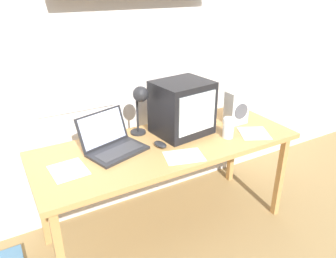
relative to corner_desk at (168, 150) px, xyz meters
name	(u,v)px	position (x,y,z in m)	size (l,w,h in m)	color
ground_plane	(168,226)	(0.00, 0.00, -0.66)	(12.00, 12.00, 0.00)	olive
back_wall	(134,42)	(0.00, 0.49, 0.65)	(5.60, 0.24, 2.60)	silver
corner_desk	(168,150)	(0.00, 0.00, 0.00)	(1.78, 0.69, 0.72)	#B9874B
crt_monitor	(182,108)	(0.17, 0.09, 0.25)	(0.41, 0.36, 0.37)	black
laptop	(111,141)	(-0.37, 0.09, 0.12)	(0.42, 0.39, 0.23)	#232326
desk_lamp	(140,100)	(-0.11, 0.18, 0.32)	(0.11, 0.17, 0.36)	#232326
juice_glass	(228,129)	(0.40, -0.13, 0.12)	(0.08, 0.08, 0.14)	white
space_heater	(236,107)	(0.61, 0.04, 0.18)	(0.16, 0.11, 0.25)	silver
computer_mouse	(160,144)	(-0.07, -0.03, 0.07)	(0.08, 0.11, 0.03)	#232326
printed_handout	(184,156)	(-0.01, -0.22, 0.06)	(0.27, 0.23, 0.00)	white
loose_paper_near_monitor	(254,133)	(0.60, -0.18, 0.06)	(0.27, 0.28, 0.00)	white
loose_paper_near_laptop	(68,170)	(-0.67, -0.02, 0.06)	(0.21, 0.23, 0.00)	white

